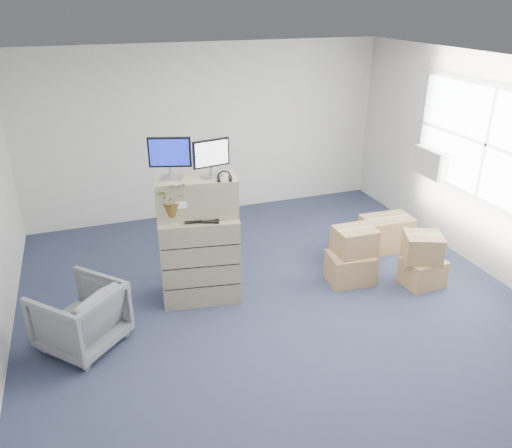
# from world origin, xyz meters

# --- Properties ---
(ground) EXTENTS (7.00, 7.00, 0.00)m
(ground) POSITION_xyz_m (0.00, 0.00, 0.00)
(ground) COLOR #252B43
(ground) RESTS_ON ground
(wall_back) EXTENTS (6.00, 0.02, 2.80)m
(wall_back) POSITION_xyz_m (0.00, 3.51, 1.40)
(wall_back) COLOR beige
(wall_back) RESTS_ON ground
(window) EXTENTS (0.07, 2.72, 1.52)m
(window) POSITION_xyz_m (2.96, 0.50, 1.70)
(window) COLOR gray
(window) RESTS_ON wall_right
(ac_unit) EXTENTS (0.24, 0.60, 0.40)m
(ac_unit) POSITION_xyz_m (2.87, 1.40, 1.20)
(ac_unit) COLOR beige
(ac_unit) RESTS_ON wall_right
(filing_cabinet_lower) EXTENTS (1.01, 0.72, 1.09)m
(filing_cabinet_lower) POSITION_xyz_m (-0.80, 0.88, 0.54)
(filing_cabinet_lower) COLOR tan
(filing_cabinet_lower) RESTS_ON ground
(filing_cabinet_upper) EXTENTS (1.00, 0.61, 0.47)m
(filing_cabinet_upper) POSITION_xyz_m (-0.79, 0.93, 1.32)
(filing_cabinet_upper) COLOR tan
(filing_cabinet_upper) RESTS_ON filing_cabinet_lower
(monitor_left) EXTENTS (0.47, 0.25, 0.47)m
(monitor_left) POSITION_xyz_m (-1.06, 1.00, 1.82)
(monitor_left) COLOR #99999E
(monitor_left) RESTS_ON filing_cabinet_upper
(monitor_right) EXTENTS (0.44, 0.21, 0.44)m
(monitor_right) POSITION_xyz_m (-0.61, 0.89, 1.80)
(monitor_right) COLOR #99999E
(monitor_right) RESTS_ON filing_cabinet_upper
(headphones) EXTENTS (0.16, 0.04, 0.16)m
(headphones) POSITION_xyz_m (-0.52, 0.70, 1.60)
(headphones) COLOR black
(headphones) RESTS_ON filing_cabinet_upper
(keyboard) EXTENTS (0.48, 0.34, 0.02)m
(keyboard) POSITION_xyz_m (-0.80, 0.77, 1.10)
(keyboard) COLOR black
(keyboard) RESTS_ON filing_cabinet_lower
(mouse) EXTENTS (0.09, 0.06, 0.03)m
(mouse) POSITION_xyz_m (-0.54, 0.71, 1.10)
(mouse) COLOR silver
(mouse) RESTS_ON filing_cabinet_lower
(water_bottle) EXTENTS (0.07, 0.07, 0.26)m
(water_bottle) POSITION_xyz_m (-0.70, 0.89, 1.22)
(water_bottle) COLOR #9A9DA2
(water_bottle) RESTS_ON filing_cabinet_lower
(phone_dock) EXTENTS (0.08, 0.07, 0.15)m
(phone_dock) POSITION_xyz_m (-0.85, 0.92, 1.14)
(phone_dock) COLOR silver
(phone_dock) RESTS_ON filing_cabinet_lower
(external_drive) EXTENTS (0.20, 0.16, 0.06)m
(external_drive) POSITION_xyz_m (-0.44, 0.91, 1.12)
(external_drive) COLOR black
(external_drive) RESTS_ON filing_cabinet_lower
(tissue_box) EXTENTS (0.25, 0.19, 0.09)m
(tissue_box) POSITION_xyz_m (-0.45, 0.95, 1.19)
(tissue_box) COLOR #3B82C9
(tissue_box) RESTS_ON external_drive
(potted_plant) EXTENTS (0.43, 0.47, 0.41)m
(potted_plant) POSITION_xyz_m (-1.09, 0.84, 1.32)
(potted_plant) COLOR #93AD8C
(potted_plant) RESTS_ON filing_cabinet_lower
(office_chair) EXTENTS (1.05, 1.05, 0.79)m
(office_chair) POSITION_xyz_m (-2.24, 0.37, 0.39)
(office_chair) COLOR #57575C
(office_chair) RESTS_ON ground
(cardboard_boxes) EXTENTS (1.63, 1.53, 0.74)m
(cardboard_boxes) POSITION_xyz_m (1.66, 0.77, 0.29)
(cardboard_boxes) COLOR #997349
(cardboard_boxes) RESTS_ON ground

